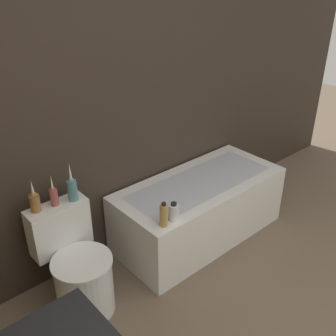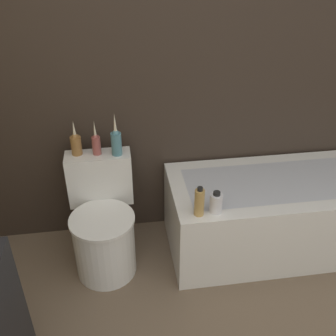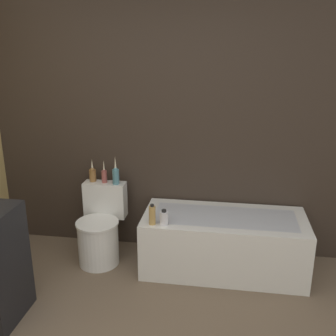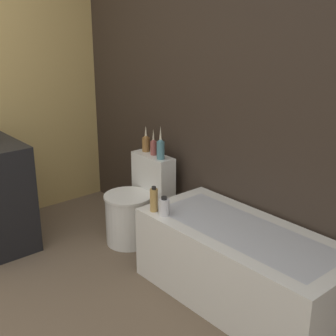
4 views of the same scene
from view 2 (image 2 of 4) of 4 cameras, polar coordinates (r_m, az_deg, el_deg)
wall_back_tiled at (r=2.48m, az=-0.90°, el=16.57°), size 6.40×0.06×2.60m
bathtub at (r=2.82m, az=15.61°, el=-6.30°), size 1.48×0.67×0.53m
toilet at (r=2.58m, az=-9.36°, el=-8.40°), size 0.41×0.55×0.73m
vase_gold at (r=2.50m, az=-13.23°, el=3.53°), size 0.07×0.07×0.23m
vase_silver at (r=2.47m, az=-10.39°, el=3.55°), size 0.05×0.05×0.22m
vase_bronze at (r=2.44m, az=-7.53°, el=3.89°), size 0.07×0.07×0.28m
shampoo_bottle_tall at (r=2.23m, az=4.57°, el=-4.95°), size 0.06×0.06×0.19m
shampoo_bottle_short at (r=2.28m, az=6.99°, el=-5.04°), size 0.07×0.07×0.14m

